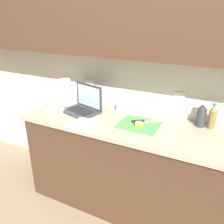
% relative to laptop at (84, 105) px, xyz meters
% --- Properties ---
extents(ground_plane, '(12.00, 12.00, 0.00)m').
position_rel_laptop_xyz_m(ground_plane, '(0.64, -0.06, -0.94)').
color(ground_plane, '#847056').
rests_on(ground_plane, ground).
extents(wall_back, '(5.20, 0.38, 2.60)m').
position_rel_laptop_xyz_m(wall_back, '(0.64, 0.19, 0.61)').
color(wall_back, silver).
rests_on(wall_back, ground_plane).
extents(counter_unit, '(2.22, 0.63, 0.88)m').
position_rel_laptop_xyz_m(counter_unit, '(0.66, -0.05, -0.49)').
color(counter_unit, '#472D1E').
rests_on(counter_unit, ground_plane).
extents(laptop, '(0.38, 0.32, 0.26)m').
position_rel_laptop_xyz_m(laptop, '(0.00, 0.00, 0.00)').
color(laptop, '#333338').
rests_on(laptop, counter_unit).
extents(cutting_board, '(0.33, 0.29, 0.01)m').
position_rel_laptop_xyz_m(cutting_board, '(0.58, -0.05, -0.06)').
color(cutting_board, '#4C9E51').
rests_on(cutting_board, counter_unit).
extents(knife, '(0.27, 0.19, 0.02)m').
position_rel_laptop_xyz_m(knife, '(0.60, 0.00, -0.04)').
color(knife, silver).
rests_on(knife, cutting_board).
extents(lemon_half_cut, '(0.07, 0.07, 0.04)m').
position_rel_laptop_xyz_m(lemon_half_cut, '(0.60, -0.09, -0.03)').
color(lemon_half_cut, yellow).
rests_on(lemon_half_cut, cutting_board).
extents(bottle_green_soda, '(0.06, 0.06, 0.21)m').
position_rel_laptop_xyz_m(bottle_green_soda, '(1.13, 0.16, 0.04)').
color(bottle_green_soda, olive).
rests_on(bottle_green_soda, counter_unit).
extents(bottle_oil_tall, '(0.08, 0.08, 0.22)m').
position_rel_laptop_xyz_m(bottle_oil_tall, '(1.05, 0.16, 0.04)').
color(bottle_oil_tall, '#333338').
rests_on(bottle_oil_tall, counter_unit).
extents(measuring_cup, '(0.12, 0.10, 0.10)m').
position_rel_laptop_xyz_m(measuring_cup, '(0.32, 0.16, -0.01)').
color(measuring_cup, silver).
rests_on(measuring_cup, counter_unit).
extents(bowl_white, '(0.16, 0.16, 0.06)m').
position_rel_laptop_xyz_m(bowl_white, '(-0.24, -0.11, -0.03)').
color(bowl_white, beige).
rests_on(bowl_white, counter_unit).
extents(paper_towel_roll, '(0.12, 0.12, 0.24)m').
position_rel_laptop_xyz_m(paper_towel_roll, '(-0.33, 0.16, 0.06)').
color(paper_towel_roll, white).
rests_on(paper_towel_roll, counter_unit).
extents(dish_towel, '(0.23, 0.18, 0.02)m').
position_rel_laptop_xyz_m(dish_towel, '(0.19, -0.25, -0.05)').
color(dish_towel, white).
rests_on(dish_towel, counter_unit).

